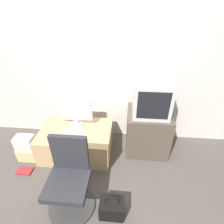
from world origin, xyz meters
The scene contains 13 objects.
ground_plane centered at (0.00, 0.00, 0.00)m, with size 12.00×12.00×0.00m, color #4C4742.
wall_back centered at (0.00, 1.32, 1.30)m, with size 4.40×0.05×2.60m.
desk centered at (-0.31, 0.80, 0.21)m, with size 1.06×0.73×0.43m.
side_stand centered at (0.77, 0.98, 0.34)m, with size 0.63×0.58×0.68m.
main_monitor centered at (-0.32, 0.94, 0.65)m, with size 0.51×0.19×0.44m.
keyboard centered at (-0.33, 0.76, 0.43)m, with size 0.30×0.10×0.01m.
mouse centered at (-0.11, 0.73, 0.44)m, with size 0.05×0.04×0.03m.
crt_tv centered at (0.77, 0.97, 0.93)m, with size 0.50×0.47×0.50m.
office_chair centered at (-0.16, -0.03, 0.37)m, with size 0.54×0.54×0.90m.
cardboard_box_lower centered at (-1.02, 0.59, 0.10)m, with size 0.28×0.18×0.21m.
cardboard_box_upper centered at (-1.02, 0.59, 0.31)m, with size 0.26×0.17×0.21m.
handbag centered at (0.32, -0.13, 0.11)m, with size 0.27×0.20×0.31m.
book centered at (-0.97, 0.33, 0.01)m, with size 0.21×0.13×0.02m.
Camera 1 is at (0.41, -1.20, 2.04)m, focal length 28.00 mm.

